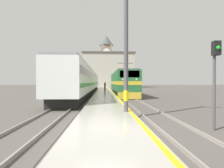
{
  "coord_description": "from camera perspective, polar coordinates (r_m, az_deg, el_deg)",
  "views": [
    {
      "loc": [
        -0.18,
        -6.82,
        2.07
      ],
      "look_at": [
        1.56,
        28.24,
        1.71
      ],
      "focal_mm": 28.0,
      "sensor_mm": 36.0,
      "label": 1
    }
  ],
  "objects": [
    {
      "name": "signal_post",
      "position": [
        8.62,
        30.65,
        3.79
      ],
      "size": [
        0.3,
        0.39,
        3.8
      ],
      "color": "#4C4C51",
      "rests_on": "ground"
    },
    {
      "name": "ground_plane",
      "position": [
        36.88,
        -2.57,
        -2.62
      ],
      "size": [
        200.0,
        200.0,
        0.0
      ],
      "primitive_type": "plane",
      "color": "#514C47"
    },
    {
      "name": "station_building",
      "position": [
        68.69,
        -1.17,
        4.44
      ],
      "size": [
        19.7,
        10.47,
        13.31
      ],
      "color": "#B7B2A3",
      "rests_on": "ground"
    },
    {
      "name": "passenger_train",
      "position": [
        33.48,
        -8.17,
        0.85
      ],
      "size": [
        2.92,
        42.55,
        4.15
      ],
      "color": "black",
      "rests_on": "ground"
    },
    {
      "name": "catenary_mast",
      "position": [
        10.25,
        4.91,
        15.83
      ],
      "size": [
        2.08,
        0.27,
        8.79
      ],
      "color": "#4C4C51",
      "rests_on": "platform"
    },
    {
      "name": "rail_track_near",
      "position": [
        32.03,
        2.64,
        -3.06
      ],
      "size": [
        2.84,
        140.0,
        0.16
      ],
      "color": "#514C47",
      "rests_on": "ground"
    },
    {
      "name": "clock_tower",
      "position": [
        76.23,
        -1.84,
        8.04
      ],
      "size": [
        5.76,
        5.76,
        22.16
      ],
      "color": "gray",
      "rests_on": "ground"
    },
    {
      "name": "rail_track_far",
      "position": [
        32.03,
        -8.42,
        -3.06
      ],
      "size": [
        2.83,
        140.0,
        0.16
      ],
      "color": "#514C47",
      "rests_on": "ground"
    },
    {
      "name": "person_on_platform",
      "position": [
        33.65,
        -2.33,
        -0.58
      ],
      "size": [
        0.34,
        0.34,
        1.82
      ],
      "color": "#23232D",
      "rests_on": "platform"
    },
    {
      "name": "platform",
      "position": [
        31.87,
        -2.52,
        -2.76
      ],
      "size": [
        2.94,
        140.0,
        0.42
      ],
      "color": "#ADA89E",
      "rests_on": "ground"
    },
    {
      "name": "locomotive_train",
      "position": [
        28.01,
        3.42,
        0.29
      ],
      "size": [
        2.92,
        15.65,
        4.73
      ],
      "color": "black",
      "rests_on": "ground"
    }
  ]
}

